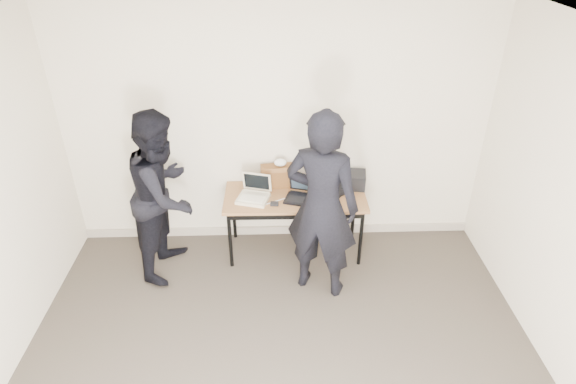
{
  "coord_description": "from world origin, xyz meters",
  "views": [
    {
      "loc": [
        -0.03,
        -2.44,
        3.37
      ],
      "look_at": [
        0.1,
        1.6,
        0.95
      ],
      "focal_mm": 30.0,
      "sensor_mm": 36.0,
      "label": 1
    }
  ],
  "objects_px": {
    "laptop_center": "(302,193)",
    "person_typist": "(322,207)",
    "laptop_right": "(335,183)",
    "desk": "(295,201)",
    "leather_satchel": "(278,176)",
    "person_observer": "(164,194)",
    "equipment_box": "(352,180)",
    "laptop_beige": "(254,194)"
  },
  "relations": [
    {
      "from": "equipment_box",
      "to": "person_typist",
      "type": "relative_size",
      "value": 0.15
    },
    {
      "from": "laptop_center",
      "to": "person_typist",
      "type": "relative_size",
      "value": 0.2
    },
    {
      "from": "desk",
      "to": "leather_satchel",
      "type": "height_order",
      "value": "leather_satchel"
    },
    {
      "from": "laptop_beige",
      "to": "leather_satchel",
      "type": "distance_m",
      "value": 0.37
    },
    {
      "from": "laptop_center",
      "to": "laptop_right",
      "type": "relative_size",
      "value": 0.85
    },
    {
      "from": "desk",
      "to": "person_typist",
      "type": "distance_m",
      "value": 0.7
    },
    {
      "from": "leather_satchel",
      "to": "person_typist",
      "type": "bearing_deg",
      "value": -69.61
    },
    {
      "from": "desk",
      "to": "equipment_box",
      "type": "bearing_deg",
      "value": 17.48
    },
    {
      "from": "laptop_right",
      "to": "leather_satchel",
      "type": "relative_size",
      "value": 1.22
    },
    {
      "from": "laptop_beige",
      "to": "laptop_right",
      "type": "relative_size",
      "value": 0.84
    },
    {
      "from": "desk",
      "to": "laptop_right",
      "type": "relative_size",
      "value": 3.28
    },
    {
      "from": "laptop_center",
      "to": "laptop_right",
      "type": "height_order",
      "value": "same"
    },
    {
      "from": "laptop_beige",
      "to": "leather_satchel",
      "type": "height_order",
      "value": "leather_satchel"
    },
    {
      "from": "leather_satchel",
      "to": "person_typist",
      "type": "xyz_separation_m",
      "value": [
        0.4,
        -0.82,
        0.12
      ]
    },
    {
      "from": "laptop_beige",
      "to": "laptop_right",
      "type": "distance_m",
      "value": 0.9
    },
    {
      "from": "person_typist",
      "to": "person_observer",
      "type": "height_order",
      "value": "person_typist"
    },
    {
      "from": "person_observer",
      "to": "leather_satchel",
      "type": "bearing_deg",
      "value": -58.06
    },
    {
      "from": "desk",
      "to": "leather_satchel",
      "type": "xyz_separation_m",
      "value": [
        -0.18,
        0.23,
        0.19
      ]
    },
    {
      "from": "laptop_right",
      "to": "equipment_box",
      "type": "distance_m",
      "value": 0.19
    },
    {
      "from": "equipment_box",
      "to": "person_observer",
      "type": "xyz_separation_m",
      "value": [
        -1.95,
        -0.38,
        0.08
      ]
    },
    {
      "from": "desk",
      "to": "laptop_right",
      "type": "xyz_separation_m",
      "value": [
        0.45,
        0.17,
        0.11
      ]
    },
    {
      "from": "laptop_beige",
      "to": "person_observer",
      "type": "relative_size",
      "value": 0.22
    },
    {
      "from": "laptop_right",
      "to": "equipment_box",
      "type": "bearing_deg",
      "value": -32.99
    },
    {
      "from": "laptop_right",
      "to": "person_typist",
      "type": "relative_size",
      "value": 0.24
    },
    {
      "from": "desk",
      "to": "laptop_beige",
      "type": "height_order",
      "value": "laptop_beige"
    },
    {
      "from": "person_typist",
      "to": "laptop_beige",
      "type": "bearing_deg",
      "value": -18.38
    },
    {
      "from": "laptop_beige",
      "to": "laptop_center",
      "type": "height_order",
      "value": "laptop_beige"
    },
    {
      "from": "laptop_beige",
      "to": "person_typist",
      "type": "relative_size",
      "value": 0.2
    },
    {
      "from": "equipment_box",
      "to": "person_observer",
      "type": "relative_size",
      "value": 0.16
    },
    {
      "from": "desk",
      "to": "laptop_right",
      "type": "height_order",
      "value": "laptop_right"
    },
    {
      "from": "laptop_right",
      "to": "person_typist",
      "type": "bearing_deg",
      "value": -146.58
    },
    {
      "from": "desk",
      "to": "person_observer",
      "type": "bearing_deg",
      "value": -171.29
    },
    {
      "from": "laptop_beige",
      "to": "laptop_center",
      "type": "bearing_deg",
      "value": 16.04
    },
    {
      "from": "laptop_center",
      "to": "leather_satchel",
      "type": "bearing_deg",
      "value": 150.59
    },
    {
      "from": "laptop_beige",
      "to": "person_typist",
      "type": "height_order",
      "value": "person_typist"
    },
    {
      "from": "leather_satchel",
      "to": "desk",
      "type": "bearing_deg",
      "value": -57.43
    },
    {
      "from": "person_observer",
      "to": "person_typist",
      "type": "bearing_deg",
      "value": -92.7
    },
    {
      "from": "laptop_right",
      "to": "person_observer",
      "type": "height_order",
      "value": "person_observer"
    },
    {
      "from": "laptop_center",
      "to": "laptop_right",
      "type": "distance_m",
      "value": 0.43
    },
    {
      "from": "desk",
      "to": "leather_satchel",
      "type": "bearing_deg",
      "value": 128.75
    },
    {
      "from": "laptop_center",
      "to": "person_typist",
      "type": "distance_m",
      "value": 0.61
    },
    {
      "from": "equipment_box",
      "to": "laptop_beige",
      "type": "bearing_deg",
      "value": -168.05
    }
  ]
}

